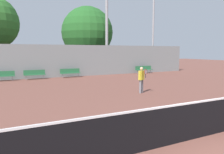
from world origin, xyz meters
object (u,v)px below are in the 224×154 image
at_px(bench_courtside_far, 2,75).
at_px(light_pole_center_back, 107,25).
at_px(bench_courtside_near, 144,69).
at_px(bench_adjacent_court, 35,74).
at_px(tree_green_broad, 87,32).
at_px(bench_by_gate, 70,72).
at_px(tennis_net, 191,121).
at_px(light_pole_far_right, 153,22).
at_px(tennis_player, 142,78).

bearing_deg(bench_courtside_far, light_pole_center_back, 6.93).
distance_m(bench_courtside_near, bench_adjacent_court, 11.74).
height_order(bench_courtside_far, tree_green_broad, tree_green_broad).
relative_size(bench_courtside_near, tree_green_broad, 0.27).
bearing_deg(bench_courtside_far, tree_green_broad, 27.52).
bearing_deg(bench_by_gate, tree_green_broad, 53.71).
bearing_deg(tennis_net, light_pole_far_right, 55.78).
bearing_deg(bench_adjacent_court, tree_green_broad, 35.74).
relative_size(tennis_player, bench_courtside_far, 0.78).
height_order(tennis_player, light_pole_center_back, light_pole_center_back).
bearing_deg(tennis_player, tree_green_broad, 55.27).
bearing_deg(bench_adjacent_court, tennis_net, -82.46).
distance_m(bench_courtside_near, tree_green_broad, 8.13).
relative_size(bench_courtside_near, bench_adjacent_court, 1.17).
xyz_separation_m(bench_by_gate, light_pole_center_back, (4.48, 1.26, 4.75)).
xyz_separation_m(tennis_net, tennis_player, (2.72, 6.43, 0.33)).
bearing_deg(bench_adjacent_court, light_pole_far_right, 4.57).
height_order(tennis_player, light_pole_far_right, light_pole_far_right).
xyz_separation_m(tennis_net, tree_green_broad, (4.75, 20.98, 4.19)).
height_order(bench_by_gate, light_pole_center_back, light_pole_center_back).
height_order(light_pole_far_right, tree_green_broad, light_pole_far_right).
xyz_separation_m(tennis_net, light_pole_far_right, (11.65, 17.13, 5.42)).
bearing_deg(tree_green_broad, bench_by_gate, -126.29).
bearing_deg(bench_courtside_near, bench_courtside_far, -180.00).
bearing_deg(bench_courtside_far, tennis_player, -52.17).
height_order(tennis_net, light_pole_far_right, light_pole_far_right).
height_order(bench_courtside_near, light_pole_center_back, light_pole_center_back).
bearing_deg(tree_green_broad, bench_courtside_near, -45.42).
xyz_separation_m(tennis_player, light_pole_far_right, (8.93, 10.71, 5.09)).
xyz_separation_m(bench_adjacent_court, bench_by_gate, (3.24, 0.00, 0.00)).
bearing_deg(bench_adjacent_court, bench_courtside_near, 0.00).
height_order(bench_adjacent_court, tree_green_broad, tree_green_broad).
xyz_separation_m(bench_courtside_near, bench_courtside_far, (-14.36, -0.00, -0.00)).
bearing_deg(tree_green_broad, bench_adjacent_court, -144.26).
height_order(bench_courtside_near, tree_green_broad, tree_green_broad).
height_order(tennis_player, bench_courtside_near, tennis_player).
bearing_deg(bench_courtside_near, bench_by_gate, -180.00).
distance_m(bench_by_gate, light_pole_center_back, 6.65).
xyz_separation_m(tennis_net, bench_by_gate, (1.12, 16.03, -0.05)).
height_order(bench_by_gate, light_pole_far_right, light_pole_far_right).
bearing_deg(tennis_net, light_pole_center_back, 72.06).
xyz_separation_m(bench_adjacent_court, light_pole_center_back, (7.72, 1.26, 4.75)).
relative_size(bench_courtside_far, tree_green_broad, 0.26).
bearing_deg(bench_adjacent_court, bench_courtside_far, 179.99).
relative_size(bench_courtside_near, light_pole_center_back, 0.23).
bearing_deg(light_pole_center_back, bench_by_gate, -164.33).
xyz_separation_m(bench_by_gate, tree_green_broad, (3.63, 4.94, 4.24)).
xyz_separation_m(bench_courtside_near, light_pole_center_back, (-4.02, 1.26, 4.75)).
relative_size(tennis_player, bench_courtside_near, 0.73).
bearing_deg(tree_green_broad, tennis_net, -102.76).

